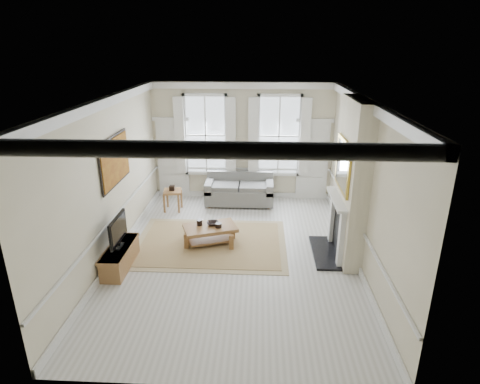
# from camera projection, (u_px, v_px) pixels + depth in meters

# --- Properties ---
(floor) EXTENTS (7.20, 7.20, 0.00)m
(floor) POSITION_uv_depth(u_px,v_px,m) (235.00, 255.00, 8.82)
(floor) COLOR #B7B5AD
(floor) RESTS_ON ground
(ceiling) EXTENTS (7.20, 7.20, 0.00)m
(ceiling) POSITION_uv_depth(u_px,v_px,m) (234.00, 98.00, 7.63)
(ceiling) COLOR white
(ceiling) RESTS_ON back_wall
(back_wall) EXTENTS (5.20, 0.00, 5.20)m
(back_wall) POSITION_uv_depth(u_px,v_px,m) (242.00, 142.00, 11.60)
(back_wall) COLOR beige
(back_wall) RESTS_ON floor
(left_wall) EXTENTS (0.00, 7.20, 7.20)m
(left_wall) POSITION_uv_depth(u_px,v_px,m) (110.00, 181.00, 8.35)
(left_wall) COLOR beige
(left_wall) RESTS_ON floor
(right_wall) EXTENTS (0.00, 7.20, 7.20)m
(right_wall) POSITION_uv_depth(u_px,v_px,m) (362.00, 185.00, 8.11)
(right_wall) COLOR beige
(right_wall) RESTS_ON floor
(window_left) EXTENTS (1.26, 0.20, 2.20)m
(window_left) POSITION_uv_depth(u_px,v_px,m) (206.00, 135.00, 11.53)
(window_left) COLOR #B2BCC6
(window_left) RESTS_ON back_wall
(window_right) EXTENTS (1.26, 0.20, 2.20)m
(window_right) POSITION_uv_depth(u_px,v_px,m) (279.00, 136.00, 11.43)
(window_right) COLOR #B2BCC6
(window_right) RESTS_ON back_wall
(door_left) EXTENTS (0.90, 0.08, 2.30)m
(door_left) POSITION_uv_depth(u_px,v_px,m) (173.00, 160.00, 11.85)
(door_left) COLOR silver
(door_left) RESTS_ON floor
(door_right) EXTENTS (0.90, 0.08, 2.30)m
(door_right) POSITION_uv_depth(u_px,v_px,m) (312.00, 162.00, 11.66)
(door_right) COLOR silver
(door_right) RESTS_ON floor
(painting) EXTENTS (0.05, 1.66, 1.06)m
(painting) POSITION_uv_depth(u_px,v_px,m) (115.00, 161.00, 8.51)
(painting) COLOR #A66F1C
(painting) RESTS_ON left_wall
(chimney_breast) EXTENTS (0.35, 1.70, 3.38)m
(chimney_breast) POSITION_uv_depth(u_px,v_px,m) (352.00, 181.00, 8.30)
(chimney_breast) COLOR beige
(chimney_breast) RESTS_ON floor
(hearth) EXTENTS (0.55, 1.50, 0.05)m
(hearth) POSITION_uv_depth(u_px,v_px,m) (325.00, 252.00, 8.91)
(hearth) COLOR black
(hearth) RESTS_ON floor
(fireplace) EXTENTS (0.21, 1.45, 1.33)m
(fireplace) POSITION_uv_depth(u_px,v_px,m) (337.00, 224.00, 8.65)
(fireplace) COLOR silver
(fireplace) RESTS_ON floor
(mirror) EXTENTS (0.06, 1.26, 1.06)m
(mirror) POSITION_uv_depth(u_px,v_px,m) (343.00, 165.00, 8.19)
(mirror) COLOR gold
(mirror) RESTS_ON chimney_breast
(sofa) EXTENTS (1.93, 0.94, 0.88)m
(sofa) POSITION_uv_depth(u_px,v_px,m) (240.00, 191.00, 11.61)
(sofa) COLOR #575755
(sofa) RESTS_ON floor
(side_table) EXTENTS (0.55, 0.55, 0.58)m
(side_table) POSITION_uv_depth(u_px,v_px,m) (173.00, 194.00, 11.07)
(side_table) COLOR brown
(side_table) RESTS_ON floor
(rug) EXTENTS (3.50, 2.60, 0.02)m
(rug) POSITION_uv_depth(u_px,v_px,m) (211.00, 243.00, 9.35)
(rug) COLOR tan
(rug) RESTS_ON floor
(coffee_table) EXTENTS (1.34, 1.05, 0.44)m
(coffee_table) POSITION_uv_depth(u_px,v_px,m) (210.00, 229.00, 9.22)
(coffee_table) COLOR brown
(coffee_table) RESTS_ON rug
(ceramic_pot_a) EXTENTS (0.13, 0.13, 0.13)m
(ceramic_pot_a) POSITION_uv_depth(u_px,v_px,m) (199.00, 223.00, 9.23)
(ceramic_pot_a) COLOR black
(ceramic_pot_a) RESTS_ON coffee_table
(ceramic_pot_b) EXTENTS (0.15, 0.15, 0.10)m
(ceramic_pot_b) POSITION_uv_depth(u_px,v_px,m) (218.00, 225.00, 9.12)
(ceramic_pot_b) COLOR black
(ceramic_pot_b) RESTS_ON coffee_table
(bowl) EXTENTS (0.32, 0.32, 0.07)m
(bowl) POSITION_uv_depth(u_px,v_px,m) (213.00, 223.00, 9.28)
(bowl) COLOR black
(bowl) RESTS_ON coffee_table
(tv_stand) EXTENTS (0.42, 1.31, 0.47)m
(tv_stand) POSITION_uv_depth(u_px,v_px,m) (120.00, 257.00, 8.29)
(tv_stand) COLOR brown
(tv_stand) RESTS_ON floor
(tv) EXTENTS (0.08, 0.90, 0.68)m
(tv) POSITION_uv_depth(u_px,v_px,m) (118.00, 230.00, 8.07)
(tv) COLOR black
(tv) RESTS_ON tv_stand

